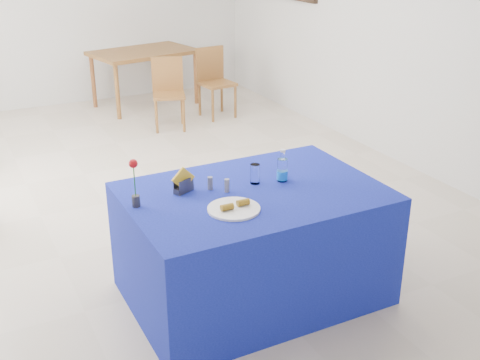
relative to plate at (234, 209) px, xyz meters
name	(u,v)px	position (x,y,z in m)	size (l,w,h in m)	color
floor	(163,192)	(0.28, 2.05, -0.77)	(7.00, 7.00, 0.00)	beige
plate	(234,209)	(0.00, 0.00, 0.00)	(0.31, 0.31, 0.01)	white
drinking_glass	(255,174)	(0.30, 0.29, 0.06)	(0.06, 0.06, 0.13)	white
salt_shaker	(227,185)	(0.08, 0.25, 0.04)	(0.03, 0.03, 0.09)	gray
pepper_shaker	(210,183)	(0.00, 0.33, 0.04)	(0.03, 0.03, 0.09)	slate
blue_table	(253,244)	(0.24, 0.20, -0.39)	(1.60, 1.10, 0.76)	navy
water_bottle	(282,170)	(0.48, 0.25, 0.06)	(0.07, 0.07, 0.21)	white
napkin_holder	(183,185)	(-0.16, 0.38, 0.04)	(0.15, 0.10, 0.17)	#37373C
rose_vase	(135,184)	(-0.49, 0.31, 0.14)	(0.05, 0.05, 0.30)	#29292E
oak_table	(144,56)	(1.11, 4.95, -0.09)	(1.46, 1.09, 0.76)	brown
chair_bg_left	(168,88)	(1.05, 3.90, -0.28)	(0.48, 0.48, 0.84)	brown
chair_bg_right	(214,77)	(1.75, 4.10, -0.26)	(0.43, 0.43, 0.88)	brown
banana_pieces	(235,205)	(0.01, 0.00, 0.03)	(0.19, 0.05, 0.04)	gold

